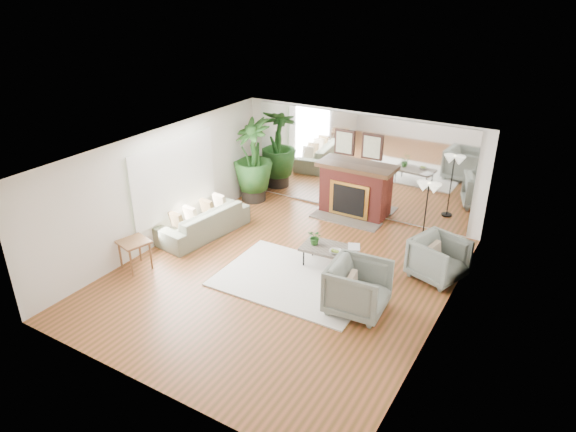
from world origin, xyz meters
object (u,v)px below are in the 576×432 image
Objects in this scene: sofa at (203,221)px; armchair_back at (439,259)px; coffee_table at (329,249)px; potted_ficus at (253,158)px; fireplace at (353,190)px; armchair_front at (358,288)px; floor_lamp at (428,193)px; side_table at (134,246)px.

sofa is 2.37× the size of armchair_back.
potted_ficus is (-3.21, 2.06, 0.75)m from coffee_table.
fireplace reaches higher than armchair_back.
fireplace is at bearing 21.57° from armchair_front.
floor_lamp is at bearing 50.59° from armchair_back.
side_table is at bearing -90.79° from potted_ficus.
fireplace is at bearing 157.67° from floor_lamp.
floor_lamp is at bearing 38.14° from side_table.
fireplace is 2.55m from coffee_table.
coffee_table is (0.62, -2.46, -0.26)m from fireplace.
armchair_front is at bearing 12.07° from side_table.
sofa is 1.88m from side_table.
potted_ficus is 4.62m from floor_lamp.
side_table is at bearing -148.40° from coffee_table.
armchair_back is 1.98m from armchair_front.
side_table is at bearing -141.86° from floor_lamp.
side_table is (-0.20, -1.86, 0.19)m from sofa.
fireplace is 2.67m from potted_ficus.
coffee_table is 1.74× the size of side_table.
sofa reaches higher than side_table.
armchair_front reaches higher than side_table.
floor_lamp is (2.00, -0.82, 0.64)m from fireplace.
fireplace is at bearing 8.87° from potted_ficus.
side_table is at bearing 1.50° from sofa.
sofa is 3.36× the size of side_table.
sofa is at bearing -158.08° from floor_lamp.
sofa is at bearing 117.93° from armchair_back.
coffee_table is 3.07m from sofa.
sofa is (-2.45, -2.61, -0.34)m from fireplace.
sofa is 4.90m from floor_lamp.
armchair_front is 2.86m from floor_lamp.
potted_ficus is (-4.30, 3.14, 0.69)m from armchair_front.
armchair_front is at bearing -36.10° from potted_ficus.
potted_ficus reaches higher than armchair_back.
coffee_table is at bearing 31.60° from side_table.
armchair_front is (1.71, -3.54, -0.21)m from fireplace.
side_table is 4.12m from potted_ficus.
floor_lamp is at bearing -10.32° from armchair_front.
sofa is 2.20× the size of armchair_front.
fireplace is at bearing 59.36° from side_table.
fireplace reaches higher than side_table.
armchair_back is at bearing -30.98° from armchair_front.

